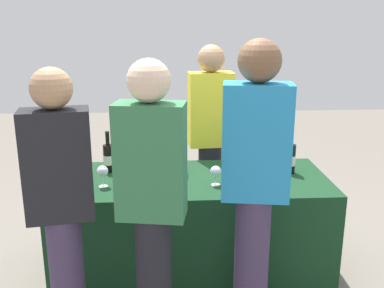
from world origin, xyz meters
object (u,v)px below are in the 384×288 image
wine_glass_2 (216,172)px  guest_0 (61,202)px  wine_bottle_0 (82,162)px  server_pouring (210,134)px  wine_bottle_1 (108,158)px  wine_bottle_5 (246,157)px  wine_glass_1 (123,173)px  wine_glass_3 (275,173)px  wine_glass_0 (103,172)px  wine_bottle_2 (129,156)px  wine_bottle_3 (157,159)px  guest_2 (255,180)px  wine_bottle_7 (290,158)px  guest_1 (152,199)px  wine_bottle_6 (267,152)px  wine_bottle_4 (178,158)px

wine_glass_2 → guest_0: size_ratio=0.09×
wine_bottle_0 → server_pouring: (0.97, 0.53, 0.05)m
wine_bottle_1 → wine_bottle_5: size_ratio=1.02×
wine_bottle_0 → wine_glass_1: 0.38m
wine_glass_1 → wine_glass_3: size_ratio=1.05×
wine_glass_0 → wine_glass_2: size_ratio=1.09×
wine_glass_1 → wine_bottle_2: bearing=87.7°
wine_bottle_3 → guest_2: (0.57, -0.75, 0.10)m
wine_bottle_1 → wine_bottle_5: (1.01, -0.03, -0.00)m
wine_bottle_5 → server_pouring: server_pouring is taller
wine_bottle_7 → wine_bottle_5: bearing=167.5°
wine_bottle_2 → guest_0: guest_0 is taller
wine_glass_2 → guest_1: 0.75m
wine_bottle_2 → guest_0: 0.92m
wine_bottle_0 → wine_bottle_2: size_ratio=0.90×
guest_1 → guest_2: size_ratio=0.95×
wine_bottle_0 → wine_glass_3: bearing=-11.0°
wine_bottle_0 → guest_1: 1.00m
wine_glass_1 → guest_0: 0.64m
wine_bottle_0 → wine_glass_0: (0.18, -0.21, -0.00)m
wine_glass_2 → wine_bottle_6: bearing=39.1°
guest_1 → wine_bottle_1: bearing=119.5°
wine_glass_0 → wine_glass_2: wine_glass_0 is taller
wine_bottle_2 → wine_bottle_3: size_ratio=1.00×
wine_bottle_1 → wine_bottle_6: 1.18m
wine_bottle_2 → guest_2: 1.12m
wine_bottle_4 → wine_glass_3: bearing=-26.0°
wine_bottle_1 → wine_glass_1: (0.14, -0.31, -0.01)m
wine_bottle_7 → guest_1: guest_1 is taller
server_pouring → wine_bottle_3: bearing=44.4°
wine_bottle_2 → guest_1: size_ratio=0.20×
wine_bottle_5 → guest_1: bearing=-126.1°
wine_bottle_4 → wine_glass_1: (-0.37, -0.27, -0.01)m
wine_bottle_1 → wine_bottle_2: 0.15m
wine_bottle_4 → guest_0: guest_0 is taller
wine_bottle_6 → wine_glass_2: bearing=-140.9°
wine_glass_0 → guest_1: 0.73m
wine_glass_0 → wine_bottle_5: bearing=15.4°
wine_bottle_0 → wine_bottle_6: size_ratio=0.89×
wine_bottle_4 → wine_bottle_5: 0.51m
wine_bottle_6 → wine_bottle_7: 0.19m
wine_bottle_5 → guest_0: 1.43m
wine_glass_1 → wine_glass_2: same height
wine_bottle_7 → guest_0: (-1.46, -0.78, 0.03)m
wine_bottle_6 → wine_glass_2: size_ratio=2.40×
wine_bottle_5 → wine_glass_0: bearing=-164.6°
wine_bottle_7 → guest_0: bearing=-151.8°
wine_bottle_1 → server_pouring: bearing=28.9°
wine_bottle_3 → wine_glass_0: wine_bottle_3 is taller
wine_bottle_0 → guest_2: bearing=-33.3°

